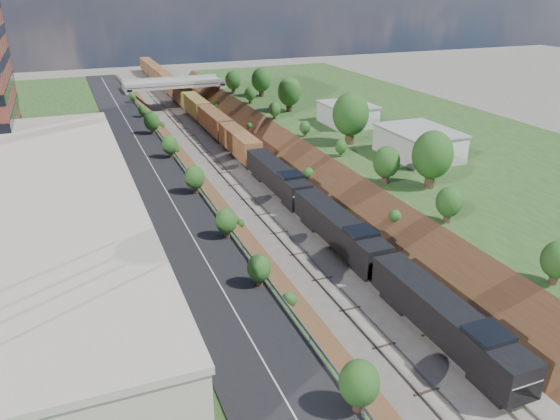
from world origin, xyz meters
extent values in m
cube|color=#2A4E20|center=(-33.00, 60.00, 2.50)|extent=(44.00, 180.00, 5.00)
cube|color=#2A4E20|center=(33.00, 60.00, 2.50)|extent=(44.00, 180.00, 5.00)
cube|color=brown|center=(-11.00, 60.00, 0.00)|extent=(10.00, 180.00, 10.00)
cube|color=brown|center=(11.00, 60.00, 0.00)|extent=(10.00, 180.00, 10.00)
cube|color=gray|center=(-2.60, 60.00, 0.09)|extent=(1.58, 180.00, 0.18)
cube|color=gray|center=(2.60, 60.00, 0.09)|extent=(1.58, 180.00, 0.18)
cube|color=black|center=(-15.50, 60.00, 5.05)|extent=(8.00, 180.00, 0.10)
cube|color=#99999E|center=(-11.40, 60.00, 5.55)|extent=(0.06, 171.00, 0.30)
cube|color=brown|center=(-28.00, 38.00, 6.10)|extent=(14.00, 62.00, 2.20)
cube|color=beige|center=(-28.00, 38.00, 9.35)|extent=(14.00, 62.00, 4.30)
cube|color=beige|center=(-28.00, 38.00, 11.75)|extent=(14.30, 62.30, 0.50)
cube|color=gray|center=(-11.50, 122.00, 3.10)|extent=(1.50, 8.00, 6.20)
cube|color=gray|center=(11.50, 122.00, 3.10)|extent=(1.50, 8.00, 6.20)
cube|color=gray|center=(0.00, 122.00, 6.20)|extent=(24.00, 8.00, 1.00)
cube|color=gray|center=(0.00, 118.00, 7.00)|extent=(24.00, 0.30, 0.80)
cube|color=gray|center=(0.00, 126.00, 7.00)|extent=(24.00, 0.30, 0.80)
cube|color=silver|center=(23.50, 52.00, 7.00)|extent=(9.00, 12.00, 4.00)
cube|color=silver|center=(23.00, 74.00, 6.80)|extent=(8.00, 10.00, 3.60)
cylinder|color=#473323|center=(17.00, 40.00, 6.31)|extent=(1.30, 1.30, 2.62)
ellipsoid|color=#25521C|center=(17.00, 40.00, 9.46)|extent=(5.25, 5.25, 6.30)
cylinder|color=#473323|center=(-11.80, 20.00, 5.61)|extent=(0.66, 0.66, 1.22)
ellipsoid|color=#25521C|center=(-11.80, 20.00, 7.08)|extent=(2.45, 2.45, 2.94)
cube|color=black|center=(2.60, 10.53, 0.45)|extent=(2.40, 4.00, 0.90)
cube|color=black|center=(2.60, 17.25, 2.52)|extent=(3.24, 19.45, 3.24)
cube|color=black|center=(2.60, 9.03, 1.80)|extent=(2.98, 3.00, 1.80)
cube|color=silver|center=(2.60, 9.03, 2.80)|extent=(2.98, 3.00, 0.15)
cube|color=black|center=(2.60, 12.03, 4.10)|extent=(3.18, 3.10, 0.90)
cube|color=black|center=(2.60, 37.70, 2.52)|extent=(3.24, 19.45, 3.24)
cube|color=black|center=(2.60, 58.15, 2.52)|extent=(3.24, 19.45, 3.24)
cube|color=brown|center=(2.60, 129.10, 2.84)|extent=(3.24, 120.45, 3.89)
camera|label=1|loc=(-26.05, -15.29, 30.23)|focal=35.00mm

